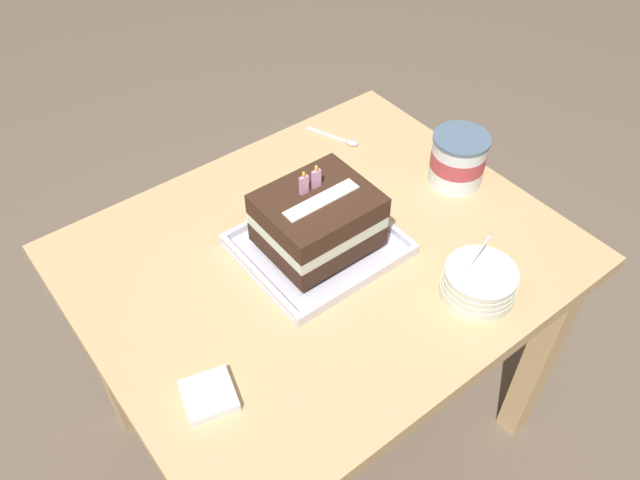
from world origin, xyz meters
TOP-DOWN VIEW (x-y plane):
  - ground_plane at (0.00, 0.00)m, footprint 8.00×8.00m
  - dining_table at (0.00, 0.00)m, footprint 0.97×0.80m
  - foil_tray at (0.00, 0.01)m, footprint 0.31×0.28m
  - birthday_cake at (0.00, 0.01)m, footprint 0.22×0.18m
  - bowl_stack at (0.17, -0.27)m, footprint 0.15×0.15m
  - ice_cream_tub at (0.39, -0.01)m, footprint 0.13×0.13m
  - serving_spoon_near_tray at (0.28, 0.27)m, footprint 0.07×0.14m
  - napkin_pile at (-0.36, -0.15)m, footprint 0.11×0.10m

SIDE VIEW (x-z plane):
  - ground_plane at x=0.00m, z-range 0.00..0.00m
  - dining_table at x=0.00m, z-range 0.24..0.95m
  - serving_spoon_near_tray at x=0.28m, z-range 0.70..0.71m
  - foil_tray at x=0.00m, z-range 0.70..0.72m
  - napkin_pile at x=-0.36m, z-range 0.70..0.73m
  - bowl_stack at x=0.17m, z-range 0.67..0.80m
  - ice_cream_tub at x=0.39m, z-range 0.71..0.83m
  - birthday_cake at x=0.00m, z-range 0.70..0.88m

